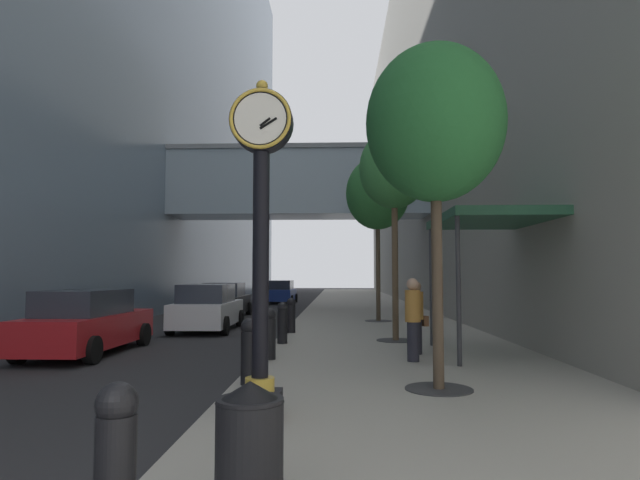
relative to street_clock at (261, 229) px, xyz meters
The scene contains 21 objects.
ground_plane 21.70m from the street_clock, 92.12° to the left, with size 110.00×110.00×0.00m, color #262628.
sidewalk_right 24.79m from the street_clock, 84.13° to the left, with size 6.63×80.00×0.14m, color #9E998E.
building_block_left 32.05m from the street_clock, 116.96° to the left, with size 23.18×80.00×38.30m.
building_block_right 28.86m from the street_clock, 67.15° to the left, with size 9.00×80.00×27.51m.
street_clock is the anchor object (origin of this frame).
bollard_nearest 3.82m from the street_clock, 98.76° to the right, with size 0.29×0.29×1.12m.
bollard_third 2.91m from the street_clock, 103.22° to the left, with size 0.29×0.29×1.12m.
bollard_fourth 5.26m from the street_clock, 95.93° to the left, with size 0.29×0.29×1.12m.
bollard_fifth 7.86m from the street_clock, 93.81° to the left, with size 0.29×0.29×1.12m.
bollard_sixth 10.52m from the street_clock, 92.81° to the left, with size 0.29×0.29×1.12m.
street_tree_near 3.78m from the street_clock, 34.99° to the left, with size 2.32×2.32×5.76m.
street_tree_mid_near 9.09m from the street_clock, 72.30° to the left, with size 2.03×2.03×6.13m.
street_tree_mid_far 15.30m from the street_clock, 79.81° to the left, with size 2.62×2.62×6.75m.
trash_bin 3.47m from the street_clock, 83.10° to the right, with size 0.53×0.53×1.05m.
pedestrian_walking 6.65m from the street_clock, 63.48° to the left, with size 0.50×0.41×1.72m.
pedestrian_by_clock 5.61m from the street_clock, 60.61° to the left, with size 0.38×0.38×1.80m.
storefront_awning 7.38m from the street_clock, 51.26° to the left, with size 2.40×3.60×3.30m.
car_white_near 12.88m from the street_clock, 106.94° to the left, with size 2.15×4.61×1.68m.
car_blue_mid 31.10m from the street_clock, 95.68° to the left, with size 2.12×4.53×1.64m.
car_red_far 8.56m from the street_clock, 129.91° to the left, with size 1.93×4.63×1.63m.
car_black_trailing 19.02m from the street_clock, 103.46° to the left, with size 2.08×4.07×1.64m.
Camera 1 is at (1.82, -1.50, 2.00)m, focal length 29.75 mm.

